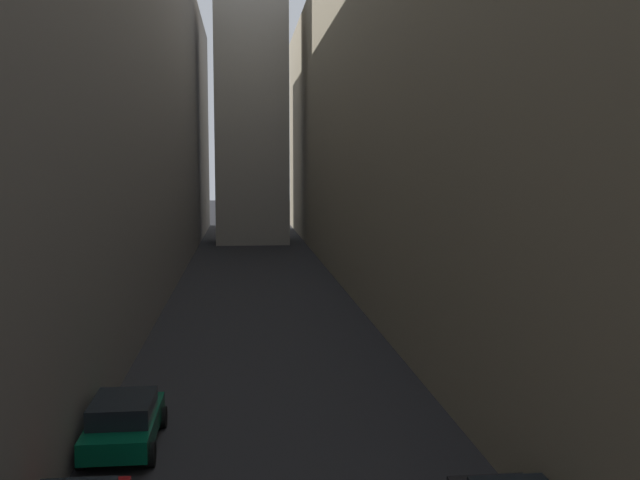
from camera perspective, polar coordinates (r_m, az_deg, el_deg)
name	(u,v)px	position (r m, az deg, el deg)	size (l,w,h in m)	color
ground_plane	(260,298)	(44.01, -4.75, -4.58)	(264.00, 264.00, 0.00)	#232326
building_block_left	(34,89)	(47.17, -21.70, 11.05)	(15.70, 108.00, 25.12)	slate
building_block_right	(441,99)	(47.21, 9.55, 10.98)	(12.20, 108.00, 24.49)	gray
parked_car_left_far	(124,421)	(21.59, -15.27, -13.68)	(2.02, 4.22, 1.47)	#05472D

